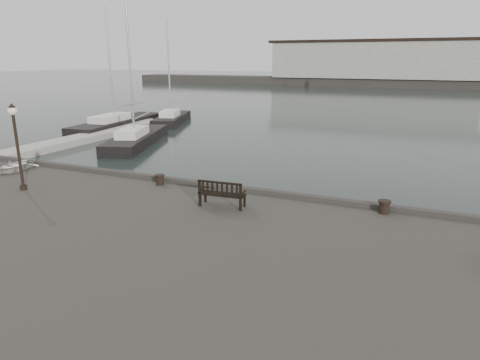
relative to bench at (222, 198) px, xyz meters
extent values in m
plane|color=black|center=(1.08, 2.01, -1.85)|extent=(400.00, 400.00, 0.00)
cube|color=beige|center=(-18.92, 12.01, -1.60)|extent=(2.00, 24.00, 0.50)
cube|color=#383530|center=(1.08, 94.01, -0.85)|extent=(140.00, 8.00, 2.00)
cube|color=beige|center=(-6.92, 94.01, 4.15)|extent=(46.00, 9.00, 8.00)
cube|color=black|center=(-6.92, 94.01, 8.45)|extent=(48.00, 9.50, 0.60)
cube|color=black|center=(0.00, 0.03, 0.14)|extent=(1.59, 0.65, 0.04)
cube|color=black|center=(0.01, -0.20, 0.38)|extent=(1.56, 0.17, 0.47)
cube|color=black|center=(0.00, 0.03, -0.07)|extent=(1.49, 0.56, 0.43)
cylinder|color=black|center=(-3.39, 1.35, -0.08)|extent=(0.46, 0.46, 0.41)
cylinder|color=black|center=(5.07, 1.51, -0.07)|extent=(0.51, 0.51, 0.43)
cylinder|color=black|center=(-7.80, -1.28, 1.17)|extent=(0.11, 0.11, 2.91)
cylinder|color=black|center=(-7.80, -1.28, -0.20)|extent=(0.25, 0.25, 0.18)
sphere|color=silver|center=(-7.80, -1.28, 2.72)|extent=(0.33, 0.33, 0.33)
cone|color=black|center=(-7.80, -1.28, 2.90)|extent=(0.27, 0.27, 0.16)
imported|color=silver|center=(-10.64, 0.67, -0.07)|extent=(1.71, 2.23, 0.43)
cube|color=black|center=(-20.98, 20.43, -1.75)|extent=(3.95, 12.65, 1.40)
cube|color=silver|center=(-20.98, 20.43, -0.75)|extent=(2.22, 4.51, 0.60)
cylinder|color=#B2B5B7|center=(-20.98, 20.43, 6.30)|extent=(0.16, 0.16, 14.70)
cube|color=black|center=(-14.31, 14.39, -1.75)|extent=(5.57, 10.21, 1.40)
cube|color=silver|center=(-14.31, 14.39, -0.75)|extent=(2.65, 3.82, 0.60)
cylinder|color=#B2B5B7|center=(-14.31, 14.39, 4.94)|extent=(0.16, 0.16, 11.97)
cube|color=black|center=(-17.96, 25.18, -1.75)|extent=(4.97, 8.79, 1.40)
cube|color=silver|center=(-17.96, 25.18, -0.75)|extent=(2.40, 3.31, 0.60)
cylinder|color=#B2B5B7|center=(-17.96, 25.18, 3.68)|extent=(0.16, 0.16, 9.46)
camera|label=1|loc=(6.02, -12.26, 4.53)|focal=32.00mm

